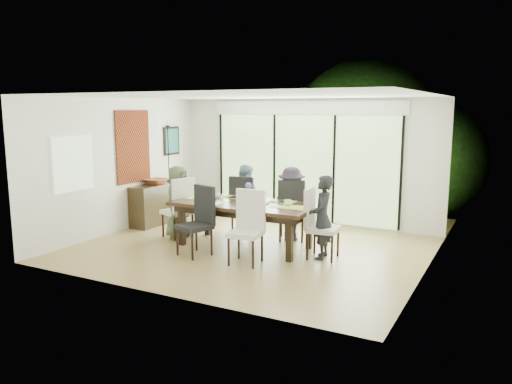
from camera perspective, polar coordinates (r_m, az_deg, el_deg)
The scene contains 62 objects.
floor at distance 8.99m, azimuth -0.75°, elevation -6.57°, with size 6.00×5.00×0.01m, color brown.
ceiling at distance 8.64m, azimuth -0.79°, elevation 10.98°, with size 6.00×5.00×0.01m, color white.
wall_back at distance 10.96m, azimuth 5.54°, elevation 3.54°, with size 6.00×0.02×2.70m, color silver.
wall_front at distance 6.64m, azimuth -11.20°, elevation -0.51°, with size 6.00×0.02×2.70m, color white.
wall_left at distance 10.48m, azimuth -15.39°, elevation 2.96°, with size 0.02×5.00×2.70m, color silver.
wall_right at distance 7.75m, azimuth 19.18°, elevation 0.56°, with size 0.02×5.00×2.70m, color beige.
glass_doors at distance 10.94m, azimuth 5.44°, elevation 2.74°, with size 4.20×0.02×2.30m, color #598C3F.
blinds_header at distance 10.86m, azimuth 5.53°, elevation 9.56°, with size 4.40×0.06×0.28m, color white.
mullion_a at distance 11.89m, azimuth -3.98°, elevation 3.30°, with size 0.05×0.04×2.30m, color black.
mullion_b at distance 11.22m, azimuth 2.12°, elevation 2.94°, with size 0.05×0.04×2.30m, color black.
mullion_c at distance 10.69m, azimuth 8.90°, elevation 2.50°, with size 0.05×0.04×2.30m, color black.
mullion_d at distance 10.32m, azimuth 16.26°, elevation 1.99°, with size 0.05×0.04×2.30m, color black.
side_window at distance 9.60m, azimuth -20.15°, elevation 3.05°, with size 0.02×0.90×1.00m, color #8CAD7F.
deck at distance 12.00m, azimuth 7.05°, elevation -2.74°, with size 6.00×1.80×0.10m, color brown.
rail_top at distance 12.63m, azimuth 8.40°, elevation 0.61°, with size 6.00×0.08×0.06m, color brown.
foliage_left at distance 14.13m, azimuth 2.94°, elevation 5.27°, with size 3.20×3.20×3.20m, color #14380F.
foliage_mid at distance 13.91m, azimuth 12.31°, elevation 6.49°, with size 4.00×4.00×4.00m, color #14380F.
foliage_right at distance 12.79m, azimuth 19.04°, elevation 3.51°, with size 2.80×2.80×2.80m, color #14380F.
foliage_far at distance 14.88m, azimuth 9.29°, elevation 6.07°, with size 3.60×3.60×3.60m, color #14380F.
table_top at distance 8.95m, azimuth -1.31°, elevation -1.44°, with size 2.61×1.20×0.07m, color black.
table_apron at distance 8.97m, azimuth -1.30°, elevation -2.05°, with size 2.39×0.98×0.11m, color black.
table_leg_fl at distance 9.26m, azimuth -8.46°, elevation -3.75°, with size 0.10×0.10×0.75m, color black.
table_leg_fr at distance 8.20m, azimuth 3.86°, elevation -5.41°, with size 0.10×0.10×0.75m, color black.
table_leg_bl at distance 9.95m, azimuth -5.53°, elevation -2.77°, with size 0.10×0.10×0.75m, color black.
table_leg_br at distance 8.97m, azimuth 6.11°, elevation -4.14°, with size 0.10×0.10×0.75m, color black.
chair_left_end at distance 9.80m, azimuth -8.99°, elevation -1.70°, with size 0.50×0.50×1.20m, color silver, non-canonical shape.
chair_right_end at distance 8.38m, azimuth 7.71°, elevation -3.58°, with size 0.50×0.50×1.20m, color silver, non-canonical shape.
chair_far_left at distance 9.93m, azimuth -1.18°, elevation -1.43°, with size 0.50×0.50×1.20m, color black, non-canonical shape.
chair_far_right at distance 9.50m, azimuth 4.10°, elevation -1.96°, with size 0.50×0.50×1.20m, color black, non-canonical shape.
chair_near_left at distance 8.53m, azimuth -7.10°, elevation -3.33°, with size 0.50×0.50×1.20m, color black, non-canonical shape.
chair_near_right at distance 8.01m, azimuth -1.21°, elevation -4.10°, with size 0.50×0.50×1.20m, color white, non-canonical shape.
person_left_end at distance 9.76m, azimuth -8.91°, elevation -1.12°, with size 0.66×0.41×1.40m, color #404E34.
person_right_end at distance 8.36m, azimuth 7.60°, elevation -2.87°, with size 0.66×0.41×1.40m, color black.
person_far_left at distance 9.90m, azimuth -1.24°, elevation -0.86°, with size 0.66×0.41×1.40m, color #7899AD.
person_far_right at distance 9.46m, azimuth 4.06°, elevation -1.37°, with size 0.66×0.41×1.40m, color #281F2F.
placemat_left at distance 9.44m, azimuth -6.35°, elevation -0.70°, with size 0.48×0.35×0.01m, color #9DC145.
placemat_right at distance 8.53m, azimuth 4.28°, elevation -1.76°, with size 0.48×0.35×0.01m, color #8FA63B.
placemat_far_l at distance 9.51m, azimuth -2.50°, elevation -0.58°, with size 0.48×0.35×0.01m, color #8CAC3D.
placemat_far_r at distance 9.05m, azimuth 2.97°, elevation -1.09°, with size 0.48×0.35×0.01m, color #8CB841.
placemat_paper at distance 8.98m, azimuth -5.31°, elevation -1.22°, with size 0.48×0.35×0.01m, color white.
tablet_far_l at distance 9.42m, azimuth -2.13°, elevation -0.61°, with size 0.28×0.20×0.01m, color black.
tablet_far_r at distance 9.03m, azimuth 2.55°, elevation -1.07°, with size 0.26×0.19×0.01m, color black.
papers at distance 8.59m, azimuth 2.61°, elevation -1.68°, with size 0.33×0.24×0.00m, color white.
platter_base at distance 8.97m, azimuth -5.31°, elevation -1.11°, with size 0.28×0.28×0.03m, color white.
platter_snacks at distance 8.97m, azimuth -5.31°, elevation -0.99°, with size 0.22×0.22×0.02m, color #C75017.
vase at distance 8.96m, azimuth -0.87°, elevation -0.80°, with size 0.09×0.09×0.13m, color silver.
hyacinth_stems at distance 8.93m, azimuth -0.88°, elevation 0.03°, with size 0.04×0.04×0.17m, color #337226.
hyacinth_blooms at distance 8.92m, azimuth -0.88°, elevation 0.72°, with size 0.12×0.12×0.12m, color #5156CB.
laptop at distance 9.30m, azimuth -6.19°, elevation -0.78°, with size 0.36×0.23×0.03m, color silver.
cup_a at distance 9.42m, azimuth -4.58°, elevation -0.39°, with size 0.13×0.13×0.10m, color white.
cup_b at distance 8.78m, azimuth -0.77°, elevation -1.10°, with size 0.11×0.11×0.10m, color white.
cup_c at distance 8.67m, azimuth 3.64°, elevation -1.24°, with size 0.13×0.13×0.10m, color white.
book at distance 8.87m, azimuth 0.26°, elevation -1.26°, with size 0.18×0.24×0.02m, color white.
sideboard at distance 11.16m, azimuth -10.93°, elevation -1.23°, with size 0.44×1.55×0.87m, color black.
bowl at distance 11.00m, azimuth -11.33°, elevation 1.20°, with size 0.46×0.46×0.11m, color brown.
candlestick_base at distance 11.35m, azimuth -9.89°, elevation 1.31°, with size 0.10×0.10×0.04m, color black.
candlestick_shaft at distance 11.29m, azimuth -9.98°, elevation 4.38°, with size 0.02×0.02×1.21m, color black.
candlestick_pan at distance 11.25m, azimuth -10.07°, elevation 7.43°, with size 0.10×0.10×0.03m, color black.
candle at distance 11.25m, azimuth -10.08°, elevation 7.72°, with size 0.03×0.03×0.10m, color silver.
tapestry at distance 10.71m, azimuth -13.85°, elevation 5.04°, with size 0.02×1.00×1.50m, color maroon.
art_frame at distance 11.71m, azimuth -9.63°, elevation 5.79°, with size 0.03×0.55×0.65m, color black.
art_canvas at distance 11.70m, azimuth -9.55°, elevation 5.79°, with size 0.01×0.45×0.55m, color #1B5757.
Camera 1 is at (4.14, -7.58, 2.49)m, focal length 35.00 mm.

